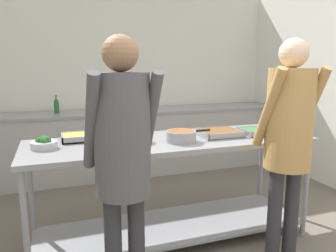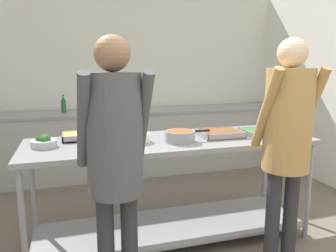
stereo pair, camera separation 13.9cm
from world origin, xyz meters
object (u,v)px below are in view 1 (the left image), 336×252
at_px(plate_stack, 135,138).
at_px(sauce_pan, 181,136).
at_px(guest_serving_right, 289,130).
at_px(broccoli_bowl, 44,144).
at_px(serving_tray_greens, 265,131).
at_px(water_bottle, 56,105).
at_px(guest_serving_left, 123,148).
at_px(serving_tray_vegetables, 86,137).
at_px(serving_tray_roast, 219,133).

bearing_deg(plate_stack, sauce_pan, -17.12).
xyz_separation_m(sauce_pan, guest_serving_right, (0.63, -0.55, 0.11)).
height_order(broccoli_bowl, guest_serving_right, guest_serving_right).
height_order(broccoli_bowl, serving_tray_greens, broccoli_bowl).
xyz_separation_m(serving_tray_greens, water_bottle, (-1.81, 2.03, 0.08)).
bearing_deg(guest_serving_left, plate_stack, 70.73).
xyz_separation_m(serving_tray_vegetables, serving_tray_greens, (1.60, -0.30, 0.00)).
height_order(serving_tray_vegetables, serving_tray_greens, same).
distance_m(serving_tray_vegetables, guest_serving_right, 1.64).
bearing_deg(plate_stack, guest_serving_right, -33.80).
height_order(serving_tray_vegetables, water_bottle, water_bottle).
height_order(serving_tray_roast, water_bottle, water_bottle).
bearing_deg(serving_tray_roast, plate_stack, 179.65).
xyz_separation_m(plate_stack, water_bottle, (-0.59, 1.96, 0.07)).
distance_m(serving_tray_greens, water_bottle, 2.72).
xyz_separation_m(plate_stack, sauce_pan, (0.37, -0.11, 0.02)).
relative_size(plate_stack, sauce_pan, 0.68).
xyz_separation_m(plate_stack, serving_tray_roast, (0.78, -0.00, -0.01)).
height_order(serving_tray_vegetables, serving_tray_roast, same).
distance_m(broccoli_bowl, guest_serving_right, 1.85).
xyz_separation_m(serving_tray_vegetables, serving_tray_roast, (1.15, -0.24, 0.00)).
relative_size(serving_tray_roast, guest_serving_right, 0.21).
distance_m(broccoli_bowl, water_bottle, 1.94).
xyz_separation_m(plate_stack, guest_serving_right, (0.99, -0.67, 0.13)).
xyz_separation_m(broccoli_bowl, plate_stack, (0.71, -0.03, -0.00)).
height_order(serving_tray_roast, guest_serving_right, guest_serving_right).
distance_m(sauce_pan, water_bottle, 2.29).
bearing_deg(water_bottle, broccoli_bowl, -93.76).
bearing_deg(sauce_pan, guest_serving_left, -135.01).
bearing_deg(broccoli_bowl, guest_serving_right, -22.14).
bearing_deg(serving_tray_vegetables, serving_tray_roast, -11.80).
bearing_deg(serving_tray_roast, serving_tray_greens, -7.41).
height_order(broccoli_bowl, plate_stack, broccoli_bowl).
bearing_deg(plate_stack, serving_tray_vegetables, 147.75).
bearing_deg(serving_tray_greens, water_bottle, 131.82).
distance_m(serving_tray_vegetables, water_bottle, 1.74).
bearing_deg(guest_serving_right, serving_tray_vegetables, 146.62).
distance_m(sauce_pan, guest_serving_right, 0.84).
distance_m(guest_serving_left, guest_serving_right, 1.25).
bearing_deg(guest_serving_left, broccoli_bowl, 120.88).
distance_m(serving_tray_vegetables, serving_tray_greens, 1.63).
height_order(guest_serving_left, water_bottle, guest_serving_left).
relative_size(sauce_pan, serving_tray_roast, 1.06).
bearing_deg(guest_serving_right, broccoli_bowl, 157.86).
relative_size(guest_serving_left, water_bottle, 7.24).
xyz_separation_m(sauce_pan, guest_serving_left, (-0.62, -0.62, 0.10)).
xyz_separation_m(broccoli_bowl, serving_tray_vegetables, (0.34, 0.21, -0.01)).
bearing_deg(serving_tray_roast, guest_serving_left, -144.81).
bearing_deg(serving_tray_vegetables, guest_serving_left, -83.11).
relative_size(serving_tray_vegetables, serving_tray_roast, 1.12).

